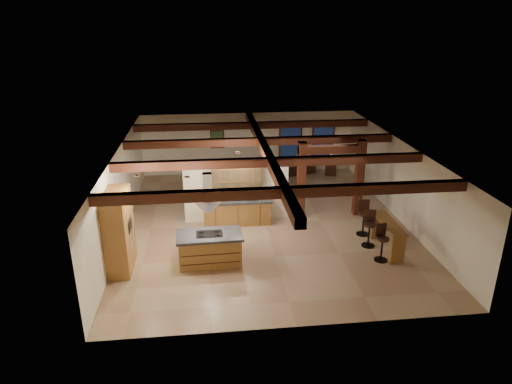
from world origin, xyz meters
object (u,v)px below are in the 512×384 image
Objects in this scene: dining_table at (248,188)px; bar_counter at (388,231)px; sofa at (295,168)px; kitchen_island at (210,248)px.

dining_table is 0.88× the size of bar_counter.
bar_counter is at bearing -65.79° from dining_table.
bar_counter reaches higher than sofa.
sofa is (2.53, 2.55, -0.02)m from dining_table.
bar_counter is (5.68, 0.16, 0.18)m from kitchen_island.
sofa is at bearing 33.00° from dining_table.
sofa is (4.22, 8.12, -0.22)m from kitchen_island.
bar_counter reaches higher than dining_table.
kitchen_island is at bearing -119.05° from dining_table.
kitchen_island is 1.06× the size of bar_counter.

